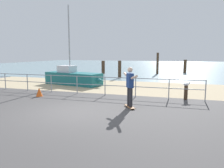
% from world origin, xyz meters
% --- Properties ---
extents(ground_plane, '(24.00, 10.00, 0.04)m').
position_xyz_m(ground_plane, '(0.00, -1.00, 0.00)').
color(ground_plane, '#474444').
rests_on(ground_plane, ground).
extents(beach_strip, '(24.00, 6.00, 0.04)m').
position_xyz_m(beach_strip, '(0.00, 7.00, 0.00)').
color(beach_strip, tan).
rests_on(beach_strip, ground).
extents(sea_surface, '(72.00, 50.00, 0.04)m').
position_xyz_m(sea_surface, '(0.00, 35.00, 0.00)').
color(sea_surface, '#75939E').
rests_on(sea_surface, ground).
extents(railing_fence, '(13.55, 0.05, 1.05)m').
position_xyz_m(railing_fence, '(-1.60, 3.60, 0.70)').
color(railing_fence, gray).
rests_on(railing_fence, ground).
extents(sailboat, '(5.07, 2.39, 5.72)m').
position_xyz_m(sailboat, '(-3.40, 6.85, 0.53)').
color(sailboat, '#19666B').
rests_on(sailboat, ground).
extents(skateboard, '(0.61, 0.77, 0.08)m').
position_xyz_m(skateboard, '(2.00, 1.32, 0.07)').
color(skateboard, brown).
rests_on(skateboard, ground).
extents(skateboarder, '(0.89, 1.25, 1.65)m').
position_xyz_m(skateboarder, '(2.00, 1.32, 1.02)').
color(skateboarder, '#26262B').
rests_on(skateboarder, skateboard).
extents(bollard_short, '(0.18, 0.18, 0.71)m').
position_xyz_m(bollard_short, '(4.28, 3.80, 0.36)').
color(bollard_short, '#422D1E').
rests_on(bollard_short, ground).
extents(seagull, '(0.42, 0.34, 0.18)m').
position_xyz_m(seagull, '(4.29, 3.81, 0.79)').
color(seagull, white).
rests_on(seagull, bollard_short).
extents(groyne_post_0, '(0.38, 0.38, 1.48)m').
position_xyz_m(groyne_post_0, '(-4.44, 15.82, 0.74)').
color(groyne_post_0, '#422D1E').
rests_on(groyne_post_0, ground).
extents(groyne_post_1, '(0.31, 0.31, 1.63)m').
position_xyz_m(groyne_post_1, '(-1.48, 12.16, 0.82)').
color(groyne_post_1, '#422D1E').
rests_on(groyne_post_1, ground).
extents(groyne_post_2, '(0.26, 0.26, 2.38)m').
position_xyz_m(groyne_post_2, '(1.49, 17.24, 1.19)').
color(groyne_post_2, '#422D1E').
rests_on(groyne_post_2, ground).
extents(groyne_post_3, '(0.36, 0.36, 1.57)m').
position_xyz_m(groyne_post_3, '(4.45, 19.74, 0.79)').
color(groyne_post_3, '#422D1E').
rests_on(groyne_post_3, ground).
extents(traffic_cone, '(0.36, 0.36, 0.50)m').
position_xyz_m(traffic_cone, '(-3.18, 2.29, 0.25)').
color(traffic_cone, '#E55919').
rests_on(traffic_cone, ground).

